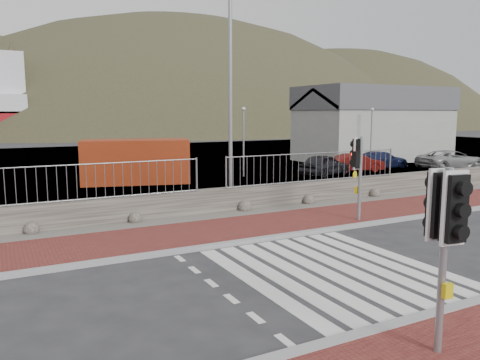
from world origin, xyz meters
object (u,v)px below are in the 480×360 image
streetlight (234,83)px  car_d (451,160)px  shipping_container (136,161)px  car_b (356,163)px  car_a (324,165)px  traffic_signal_far (360,161)px  traffic_signal_near (445,223)px  car_c (381,160)px

streetlight → car_d: size_ratio=1.88×
shipping_container → car_b: 14.02m
shipping_container → car_a: bearing=3.1°
traffic_signal_far → car_a: (6.60, 10.47, -1.49)m
traffic_signal_near → streetlight: streetlight is taller
shipping_container → car_d: 20.72m
car_b → car_a: bearing=110.5°
traffic_signal_near → car_c: 26.14m
traffic_signal_near → car_a: 21.55m
streetlight → car_d: streetlight is taller
shipping_container → car_d: shipping_container is taller
streetlight → car_c: size_ratio=2.19×
traffic_signal_near → streetlight: bearing=86.4°
car_d → car_a: bearing=86.8°
traffic_signal_far → streetlight: size_ratio=0.34×
car_a → car_c: bearing=-97.1°
car_c → traffic_signal_near: bearing=141.0°
streetlight → car_b: bearing=51.7°
traffic_signal_near → car_c: traffic_signal_near is taller
traffic_signal_near → streetlight: (2.56, 12.04, 2.81)m
traffic_signal_far → shipping_container: (-4.33, 12.78, -0.97)m
traffic_signal_near → streetlight: size_ratio=0.34×
car_b → car_d: (6.49, -1.94, 0.06)m
shipping_container → car_a: 11.18m
car_a → traffic_signal_near: bearing=127.9°
shipping_container → traffic_signal_far: bearing=-56.2°
traffic_signal_near → car_c: bearing=56.0°
traffic_signal_near → car_c: size_ratio=0.74×
streetlight → shipping_container: 9.28m
streetlight → traffic_signal_far: bearing=-36.7°
streetlight → car_a: streetlight is taller
streetlight → car_b: 14.38m
traffic_signal_near → car_a: traffic_signal_near is taller
car_b → car_c: 3.03m
shipping_container → car_c: size_ratio=1.40×
traffic_signal_near → traffic_signal_far: (5.11, 7.55, 0.01)m
car_b → car_d: 6.77m
shipping_container → car_b: (13.88, -1.86, -0.58)m
car_c → shipping_container: bearing=89.8°
car_a → car_b: 2.98m
car_b → car_c: size_ratio=0.89×
traffic_signal_near → car_b: bearing=59.9°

